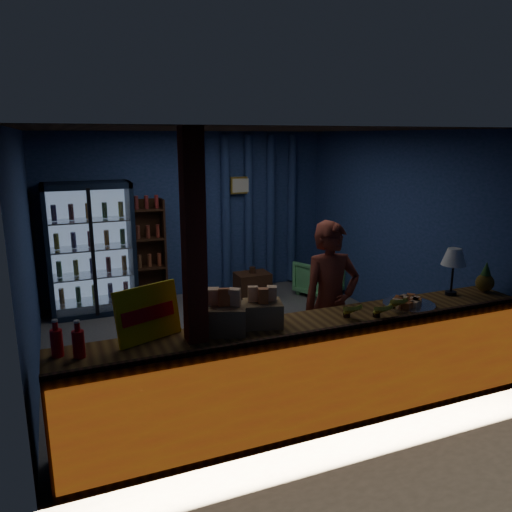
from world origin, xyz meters
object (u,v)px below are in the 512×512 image
at_px(shopkeeper, 330,305).
at_px(table_lamp, 454,259).
at_px(green_chair, 319,277).
at_px(pastry_tray, 409,303).

xyz_separation_m(shopkeeper, table_lamp, (1.15, -0.43, 0.47)).
bearing_deg(green_chair, pastry_tray, 50.17).
xyz_separation_m(pastry_tray, table_lamp, (0.62, 0.12, 0.35)).
relative_size(green_chair, table_lamp, 1.31).
relative_size(shopkeeper, green_chair, 2.69).
height_order(shopkeeper, table_lamp, shopkeeper).
bearing_deg(green_chair, shopkeeper, 37.65).
distance_m(pastry_tray, table_lamp, 0.73).
relative_size(green_chair, pastry_tray, 1.29).
bearing_deg(shopkeeper, pastry_tray, -44.35).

